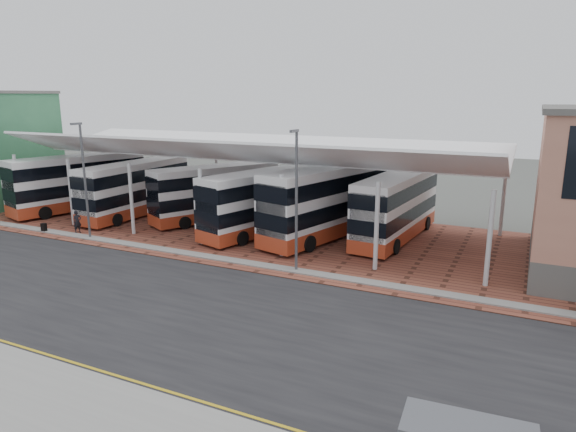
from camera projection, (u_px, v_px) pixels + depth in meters
name	position (u px, v px, depth m)	size (l,w,h in m)	color
ground	(204.00, 305.00, 24.71)	(140.00, 140.00, 0.00)	#464944
road	(191.00, 313.00, 23.83)	(120.00, 14.00, 0.02)	black
forecourt	(337.00, 242.00, 35.27)	(72.00, 16.00, 0.06)	brown
sidewalk	(45.00, 402.00, 16.80)	(120.00, 4.00, 0.14)	slate
north_kerb	(265.00, 266.00, 30.14)	(120.00, 0.80, 0.14)	slate
yellow_line_near	(92.00, 374.00, 18.57)	(120.00, 0.12, 0.01)	#B99718
yellow_line_far	(99.00, 370.00, 18.83)	(120.00, 0.12, 0.01)	#B99718
canopy	(242.00, 151.00, 38.13)	(37.00, 11.63, 7.07)	silver
lamp_west	(84.00, 177.00, 35.11)	(0.16, 0.90, 8.07)	#4F5157
lamp_east	(296.00, 197.00, 28.37)	(0.16, 0.90, 8.07)	#4F5157
bus_0	(79.00, 183.00, 44.45)	(5.72, 11.81, 4.75)	silver
bus_1	(135.00, 189.00, 42.33)	(2.90, 10.84, 4.44)	silver
bus_2	(216.00, 193.00, 40.87)	(7.02, 10.52, 4.36)	silver
bus_3	(265.00, 202.00, 37.07)	(5.56, 11.25, 4.53)	silver
bus_4	(328.00, 202.00, 35.97)	(5.79, 12.39, 4.98)	silver
bus_5	(396.00, 207.00, 35.41)	(3.46, 11.14, 4.52)	silver
pedestrian	(77.00, 222.00, 37.19)	(0.60, 0.40, 1.66)	black
suitcase	(44.00, 228.00, 37.58)	(0.38, 0.27, 0.65)	black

